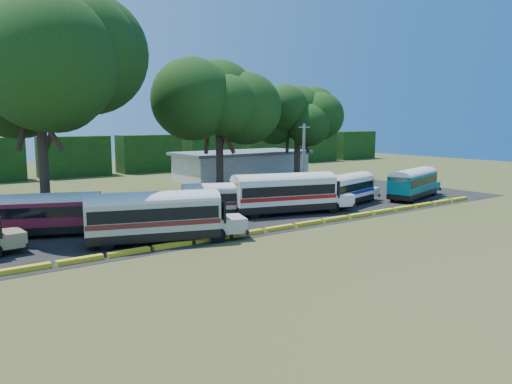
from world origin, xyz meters
TOP-DOWN VIEW (x-y plane):
  - ground at (0.00, 0.00)m, footprint 160.00×160.00m
  - asphalt_strip at (1.00, 12.00)m, footprint 64.00×24.00m
  - curb at (-0.00, 1.00)m, footprint 53.70×0.45m
  - terminal_building at (18.00, 30.00)m, footprint 19.00×9.00m
  - treeline_backdrop at (0.00, 48.00)m, footprint 130.00×4.00m
  - bus_red at (-13.22, 9.18)m, footprint 9.71×5.72m
  - bus_cream_west at (-7.82, 2.64)m, footprint 11.09×5.90m
  - bus_cream_east at (1.21, 7.82)m, footprint 9.13×5.72m
  - bus_white_red at (6.08, 5.74)m, footprint 11.52×5.68m
  - bus_white_blue at (13.66, 5.79)m, footprint 9.77×4.64m
  - bus_teal at (22.72, 4.57)m, footprint 10.10×5.04m
  - tree_west at (-11.80, 15.73)m, footprint 13.75×13.75m
  - tree_center at (7.02, 18.33)m, footprint 11.00×11.00m
  - tree_east at (20.79, 21.33)m, footprint 9.24×9.24m
  - utility_pole at (15.77, 14.39)m, footprint 1.60×0.30m

SIDE VIEW (x-z plane):
  - ground at x=0.00m, z-range 0.00..0.00m
  - asphalt_strip at x=1.00m, z-range 0.00..0.02m
  - curb at x=0.00m, z-range 0.00..0.30m
  - bus_cream_east at x=1.21m, z-range 0.19..3.16m
  - bus_white_blue at x=13.66m, z-range 0.20..3.32m
  - bus_red at x=-13.22m, z-range 0.23..3.36m
  - bus_teal at x=22.72m, z-range 0.24..3.47m
  - bus_cream_west at x=-7.82m, z-range 0.23..3.79m
  - terminal_building at x=18.00m, z-range 0.03..4.03m
  - bus_white_red at x=6.08m, z-range 0.24..3.92m
  - treeline_backdrop at x=0.00m, z-range 0.00..6.00m
  - utility_pole at x=15.77m, z-range 0.11..8.06m
  - tree_east at x=20.79m, z-range 2.93..15.67m
  - tree_center at x=7.02m, z-range 3.30..18.06m
  - tree_west at x=-11.80m, z-range 3.97..22.07m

